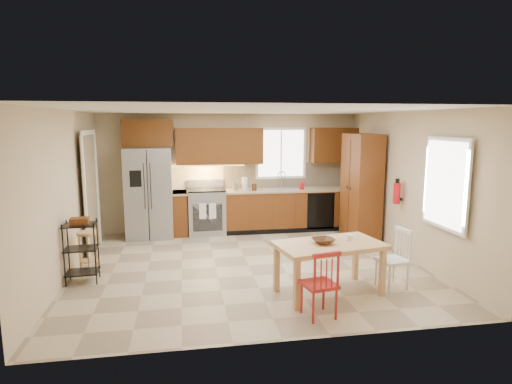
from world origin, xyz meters
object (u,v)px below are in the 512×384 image
Objects in this scene: chair_white at (392,259)px; utility_cart at (81,252)px; refrigerator at (149,193)px; range_stove at (207,212)px; dining_table at (329,269)px; table_jar at (349,239)px; fire_extinguisher at (397,193)px; bar_stool at (88,252)px; table_bowl at (323,244)px; pantry at (361,188)px; chair_red at (319,283)px; soap_bottle at (302,185)px.

utility_cart is (-4.35, 0.96, 0.04)m from chair_white.
range_stove is (1.15, 0.06, -0.45)m from refrigerator.
table_jar is at bearing 5.41° from dining_table.
chair_white is at bearing -118.54° from fire_extinguisher.
bar_stool is at bearing 61.79° from chair_white.
range_stove is 2.85m from bar_stool.
fire_extinguisher is 1.76m from chair_white.
table_bowl reaches higher than dining_table.
bar_stool is at bearing -111.66° from refrigerator.
range_stove is at bearing 2.99° from refrigerator.
pantry is 3.02m from table_bowl.
fire_extinguisher is at bearing 44.47° from table_jar.
dining_table is (1.45, -3.51, -0.11)m from range_stove.
pantry reaches higher than chair_red.
range_stove is 4.31m from chair_red.
range_stove is 3.17m from utility_cart.
dining_table is at bearing -99.54° from soap_bottle.
refrigerator is 4.28m from table_bowl.
range_stove is 0.64× the size of dining_table.
refrigerator is 5.06× the size of fire_extinguisher.
soap_bottle is 0.09× the size of pantry.
dining_table is 1.70× the size of chair_white.
chair_red is at bearing -111.86° from table_bowl.
chair_red is at bearing -31.53° from utility_cart.
chair_white is 0.92× the size of utility_cart.
pantry reaches higher than fire_extinguisher.
range_stove is at bearing 161.71° from pantry.
table_bowl is (-1.04, -0.05, 0.29)m from chair_white.
refrigerator is 2.00× the size of utility_cart.
utility_cart reaches higher than chair_red.
fire_extinguisher is at bearing 2.19° from utility_cart.
fire_extinguisher is 5.19m from utility_cart.
table_bowl is 2.60× the size of table_jar.
dining_table is at bearing -121.13° from pantry.
soap_bottle is (3.18, -0.02, 0.09)m from refrigerator.
utility_cart is at bearing -162.88° from pantry.
pantry is 5.19m from utility_cart.
soap_bottle is 0.13× the size of dining_table.
utility_cart is at bearing -127.92° from range_stove.
soap_bottle is 3.45m from chair_white.
table_bowl is at bearing -122.59° from pantry.
chair_white reaches higher than dining_table.
refrigerator is 4.71m from chair_red.
table_jar is 3.84m from utility_cart.
bar_stool is (-3.31, 1.44, -0.38)m from table_bowl.
chair_white is 7.53× the size of table_jar.
bar_stool is at bearing -179.56° from fire_extinguisher.
range_stove reaches higher than table_bowl.
pantry reaches higher than soap_bottle.
soap_bottle is 0.66× the size of table_bowl.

